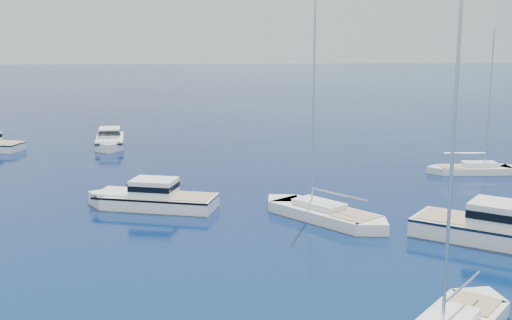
{
  "coord_description": "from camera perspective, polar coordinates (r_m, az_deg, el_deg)",
  "views": [
    {
      "loc": [
        -5.7,
        -28.79,
        12.61
      ],
      "look_at": [
        -2.59,
        23.65,
        2.2
      ],
      "focal_mm": 47.81,
      "sensor_mm": 36.0,
      "label": 1
    }
  ],
  "objects": [
    {
      "name": "sailboat_mid_r",
      "position": [
        45.5,
        5.7,
        -4.93
      ],
      "size": [
        9.19,
        10.29,
        16.15
      ],
      "primitive_type": null,
      "rotation": [
        0.0,
        0.0,
        0.69
      ],
      "color": "white",
      "rests_on": "ground"
    },
    {
      "name": "motor_cruiser_horizon",
      "position": [
        74.05,
        -12.12,
        1.15
      ],
      "size": [
        3.96,
        9.66,
        2.46
      ],
      "primitive_type": null,
      "rotation": [
        0.0,
        0.0,
        3.26
      ],
      "color": "white",
      "rests_on": "ground"
    },
    {
      "name": "motor_cruiser_centre",
      "position": [
        48.63,
        -8.7,
        -3.95
      ],
      "size": [
        10.49,
        5.62,
        2.63
      ],
      "primitive_type": null,
      "rotation": [
        0.0,
        0.0,
        1.3
      ],
      "color": "white",
      "rests_on": "ground"
    },
    {
      "name": "motor_cruiser_right",
      "position": [
        42.95,
        20.07,
        -6.56
      ],
      "size": [
        11.64,
        9.92,
        3.1
      ],
      "primitive_type": null,
      "rotation": [
        0.0,
        0.0,
        4.08
      ],
      "color": "silver",
      "rests_on": "ground"
    },
    {
      "name": "tender_yellow",
      "position": [
        48.79,
        -6.75,
        -3.85
      ],
      "size": [
        4.14,
        4.1,
        0.95
      ],
      "primitive_type": null,
      "rotation": [
        0.0,
        0.0,
        0.8
      ],
      "color": "yellow",
      "rests_on": "ground"
    },
    {
      "name": "ground",
      "position": [
        31.94,
        7.34,
        -12.14
      ],
      "size": [
        400.0,
        400.0,
        0.0
      ],
      "primitive_type": "plane",
      "color": "navy",
      "rests_on": "ground"
    },
    {
      "name": "sailboat_centre",
      "position": [
        62.17,
        17.83,
        -1.04
      ],
      "size": [
        8.88,
        2.63,
        12.93
      ],
      "primitive_type": null,
      "rotation": [
        0.0,
        0.0,
        4.67
      ],
      "color": "white",
      "rests_on": "ground"
    }
  ]
}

